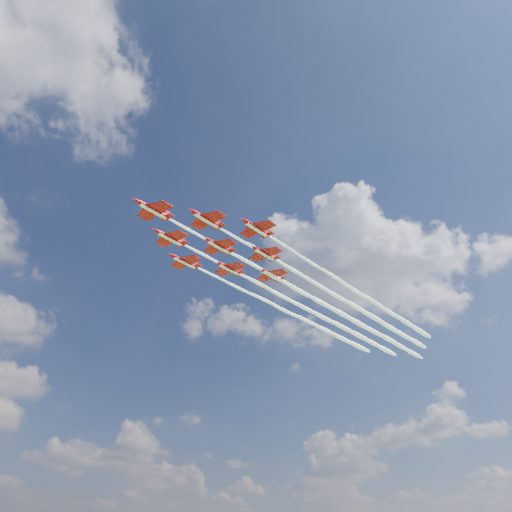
{
  "coord_description": "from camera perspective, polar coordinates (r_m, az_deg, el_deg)",
  "views": [
    {
      "loc": [
        -60.34,
        -93.29,
        16.39
      ],
      "look_at": [
        12.95,
        0.33,
        83.27
      ],
      "focal_mm": 35.0,
      "sensor_mm": 36.0,
      "label": 1
    }
  ],
  "objects": [
    {
      "name": "jet_row4_starb",
      "position": [
        172.04,
        8.14,
        -7.17
      ],
      "size": [
        102.39,
        24.81,
        2.65
      ],
      "rotation": [
        0.0,
        0.0,
        0.2
      ],
      "color": "#A4090E"
    },
    {
      "name": "jet_row4_port",
      "position": [
        166.17,
        11.81,
        -6.01
      ],
      "size": [
        102.39,
        24.81,
        2.65
      ],
      "rotation": [
        0.0,
        0.0,
        0.2
      ],
      "color": "#A4090E"
    },
    {
      "name": "jet_tail",
      "position": [
        177.58,
        11.75,
        -7.56
      ],
      "size": [
        102.39,
        24.81,
        2.65
      ],
      "rotation": [
        0.0,
        0.0,
        0.2
      ],
      "color": "#A4090E"
    },
    {
      "name": "jet_row3_port",
      "position": [
        154.91,
        11.87,
        -4.24
      ],
      "size": [
        102.39,
        24.81,
        2.65
      ],
      "rotation": [
        0.0,
        0.0,
        0.2
      ],
      "color": "#A4090E"
    },
    {
      "name": "jet_lead",
      "position": [
        144.89,
        3.33,
        -3.03
      ],
      "size": [
        102.39,
        24.81,
        2.65
      ],
      "rotation": [
        0.0,
        0.0,
        0.2
      ],
      "color": "#A4090E"
    },
    {
      "name": "jet_row3_centre",
      "position": [
        160.68,
        7.95,
        -5.54
      ],
      "size": [
        102.39,
        24.81,
        2.65
      ],
      "rotation": [
        0.0,
        0.0,
        0.2
      ],
      "color": "#A4090E"
    },
    {
      "name": "jet_row2_port",
      "position": [
        149.48,
        7.74,
        -3.66
      ],
      "size": [
        102.39,
        24.81,
        2.65
      ],
      "rotation": [
        0.0,
        0.0,
        0.2
      ],
      "color": "#A4090E"
    },
    {
      "name": "jet_row3_starb",
      "position": [
        167.23,
        4.31,
        -6.72
      ],
      "size": [
        102.39,
        24.81,
        2.65
      ],
      "rotation": [
        0.0,
        0.0,
        0.2
      ],
      "color": "#A4090E"
    },
    {
      "name": "jet_row2_starb",
      "position": [
        155.97,
        3.85,
        -5.01
      ],
      "size": [
        102.39,
        24.81,
        2.65
      ],
      "rotation": [
        0.0,
        0.0,
        0.2
      ],
      "color": "#A4090E"
    }
  ]
}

